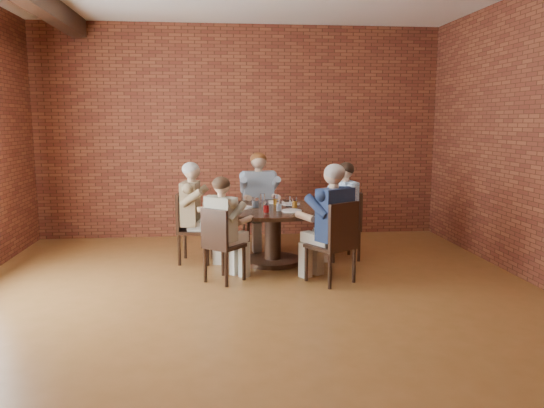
{
  "coord_description": "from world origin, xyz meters",
  "views": [
    {
      "loc": [
        -0.39,
        -5.17,
        1.88
      ],
      "look_at": [
        0.25,
        1.0,
        0.91
      ],
      "focal_mm": 35.0,
      "sensor_mm": 36.0,
      "label": 1
    }
  ],
  "objects": [
    {
      "name": "dining_table",
      "position": [
        0.33,
        1.69,
        0.53
      ],
      "size": [
        1.53,
        1.53,
        0.75
      ],
      "color": "black",
      "rests_on": "floor"
    },
    {
      "name": "diner_e",
      "position": [
        0.92,
        0.78,
        0.7
      ],
      "size": [
        0.85,
        0.89,
        1.39
      ],
      "primitive_type": null,
      "rotation": [
        0.0,
        0.0,
        3.71
      ],
      "color": "#1A284A",
      "rests_on": "floor"
    },
    {
      "name": "floor",
      "position": [
        0.0,
        0.0,
        0.0
      ],
      "size": [
        7.0,
        7.0,
        0.0
      ],
      "primitive_type": "plane",
      "color": "brown",
      "rests_on": "ground"
    },
    {
      "name": "glass_d",
      "position": [
        0.1,
        1.74,
        0.82
      ],
      "size": [
        0.07,
        0.07,
        0.14
      ],
      "primitive_type": "cylinder",
      "color": "white",
      "rests_on": "dining_table"
    },
    {
      "name": "glass_b",
      "position": [
        0.4,
        1.9,
        0.82
      ],
      "size": [
        0.07,
        0.07,
        0.14
      ],
      "primitive_type": "cylinder",
      "color": "white",
      "rests_on": "dining_table"
    },
    {
      "name": "diner_d",
      "position": [
        -0.32,
        0.94,
        0.62
      ],
      "size": [
        0.74,
        0.75,
        1.25
      ],
      "primitive_type": null,
      "rotation": [
        0.0,
        0.0,
        2.43
      ],
      "color": "gray",
      "rests_on": "floor"
    },
    {
      "name": "glass_g",
      "position": [
        0.39,
        1.43,
        0.82
      ],
      "size": [
        0.07,
        0.07,
        0.14
      ],
      "primitive_type": "cylinder",
      "color": "white",
      "rests_on": "dining_table"
    },
    {
      "name": "wall_front",
      "position": [
        0.0,
        -3.5,
        1.7
      ],
      "size": [
        7.0,
        0.0,
        7.0
      ],
      "primitive_type": "plane",
      "rotation": [
        -1.57,
        0.0,
        0.0
      ],
      "color": "brown",
      "rests_on": "ground"
    },
    {
      "name": "glass_e",
      "position": [
        0.11,
        1.69,
        0.82
      ],
      "size": [
        0.07,
        0.07,
        0.14
      ],
      "primitive_type": "cylinder",
      "color": "white",
      "rests_on": "dining_table"
    },
    {
      "name": "glass_c",
      "position": [
        0.23,
        2.04,
        0.82
      ],
      "size": [
        0.07,
        0.07,
        0.14
      ],
      "primitive_type": "cylinder",
      "color": "white",
      "rests_on": "dining_table"
    },
    {
      "name": "smartphone",
      "position": [
        0.66,
        1.47,
        0.75
      ],
      "size": [
        0.1,
        0.16,
        0.01
      ],
      "primitive_type": "cube",
      "rotation": [
        0.0,
        0.0,
        -0.19
      ],
      "color": "black",
      "rests_on": "dining_table"
    },
    {
      "name": "glass_f",
      "position": [
        0.21,
        1.35,
        0.82
      ],
      "size": [
        0.07,
        0.07,
        0.14
      ],
      "primitive_type": "cylinder",
      "color": "white",
      "rests_on": "dining_table"
    },
    {
      "name": "plate_b",
      "position": [
        0.41,
        2.13,
        0.76
      ],
      "size": [
        0.26,
        0.26,
        0.01
      ],
      "primitive_type": "cylinder",
      "color": "white",
      "rests_on": "dining_table"
    },
    {
      "name": "plate_c",
      "position": [
        -0.07,
        1.71,
        0.76
      ],
      "size": [
        0.26,
        0.26,
        0.01
      ],
      "primitive_type": "cylinder",
      "color": "white",
      "rests_on": "dining_table"
    },
    {
      "name": "diner_c",
      "position": [
        -0.69,
        1.85,
        0.67
      ],
      "size": [
        0.73,
        0.62,
        1.34
      ],
      "primitive_type": null,
      "rotation": [
        0.0,
        0.0,
        1.42
      ],
      "color": "brown",
      "rests_on": "floor"
    },
    {
      "name": "wall_back",
      "position": [
        0.0,
        3.5,
        1.7
      ],
      "size": [
        7.0,
        0.0,
        7.0
      ],
      "primitive_type": "plane",
      "rotation": [
        1.57,
        0.0,
        0.0
      ],
      "color": "brown",
      "rests_on": "ground"
    },
    {
      "name": "plate_d",
      "position": [
        0.54,
        1.39,
        0.76
      ],
      "size": [
        0.26,
        0.26,
        0.01
      ],
      "primitive_type": "cylinder",
      "color": "white",
      "rests_on": "dining_table"
    },
    {
      "name": "plate_a",
      "position": [
        0.61,
        1.95,
        0.76
      ],
      "size": [
        0.26,
        0.26,
        0.01
      ],
      "primitive_type": "cylinder",
      "color": "white",
      "rests_on": "dining_table"
    },
    {
      "name": "chair_c",
      "position": [
        -0.78,
        1.86,
        0.51
      ],
      "size": [
        0.49,
        0.49,
        0.94
      ],
      "rotation": [
        0.0,
        0.0,
        1.42
      ],
      "color": "black",
      "rests_on": "floor"
    },
    {
      "name": "chair_a",
      "position": [
        1.38,
        1.82,
        0.51
      ],
      "size": [
        0.47,
        0.47,
        0.93
      ],
      "rotation": [
        0.0,
        0.0,
        -1.45
      ],
      "color": "black",
      "rests_on": "floor"
    },
    {
      "name": "chair_e",
      "position": [
        0.97,
        0.7,
        0.52
      ],
      "size": [
        0.63,
        0.63,
        0.97
      ],
      "rotation": [
        0.0,
        0.0,
        3.71
      ],
      "color": "black",
      "rests_on": "floor"
    },
    {
      "name": "glass_a",
      "position": [
        0.55,
        1.78,
        0.82
      ],
      "size": [
        0.07,
        0.07,
        0.14
      ],
      "primitive_type": "cylinder",
      "color": "white",
      "rests_on": "dining_table"
    },
    {
      "name": "glass_h",
      "position": [
        0.62,
        1.68,
        0.82
      ],
      "size": [
        0.07,
        0.07,
        0.14
      ],
      "primitive_type": "cylinder",
      "color": "white",
      "rests_on": "dining_table"
    },
    {
      "name": "diner_a",
      "position": [
        1.3,
        1.81,
        0.66
      ],
      "size": [
        0.7,
        0.6,
        1.33
      ],
      "primitive_type": null,
      "rotation": [
        0.0,
        0.0,
        -1.45
      ],
      "color": "teal",
      "rests_on": "floor"
    },
    {
      "name": "chair_b",
      "position": [
        0.22,
        2.75,
        0.53
      ],
      "size": [
        0.51,
        0.51,
        0.98
      ],
      "rotation": [
        0.0,
        0.0,
        0.11
      ],
      "color": "black",
      "rests_on": "floor"
    },
    {
      "name": "chair_d",
      "position": [
        -0.37,
        0.88,
        0.49
      ],
      "size": [
        0.54,
        0.54,
        0.89
      ],
      "rotation": [
        0.0,
        0.0,
        2.43
      ],
      "color": "black",
      "rests_on": "floor"
    },
    {
      "name": "diner_b",
      "position": [
        0.23,
        2.66,
        0.71
      ],
      "size": [
        0.65,
        0.77,
        1.41
      ],
      "primitive_type": null,
      "rotation": [
        0.0,
        0.0,
        0.11
      ],
      "color": "gray",
      "rests_on": "floor"
    }
  ]
}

